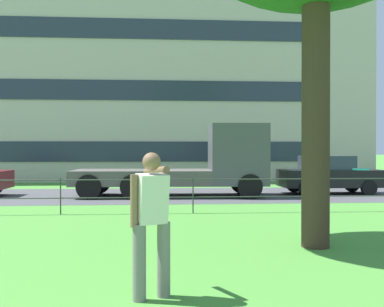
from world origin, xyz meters
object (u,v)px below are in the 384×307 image
at_px(person_thrower, 151,219).
at_px(flatbed_truck_right, 199,164).
at_px(car_black_left, 329,175).
at_px(apartment_building_background, 81,77).
at_px(frisbee, 361,169).

distance_m(person_thrower, flatbed_truck_right, 12.22).
xyz_separation_m(car_black_left, apartment_building_background, (-12.28, 14.96, 6.12)).
relative_size(frisbee, apartment_building_background, 0.01).
height_order(flatbed_truck_right, car_black_left, flatbed_truck_right).
relative_size(car_black_left, apartment_building_background, 0.11).
bearing_deg(car_black_left, frisbee, -108.20).
bearing_deg(person_thrower, frisbee, 27.18).
bearing_deg(apartment_building_background, frisbee, -71.36).
distance_m(person_thrower, apartment_building_background, 28.68).
bearing_deg(frisbee, apartment_building_background, 108.64).
bearing_deg(apartment_building_background, car_black_left, -50.63).
distance_m(person_thrower, car_black_left, 14.38).
distance_m(flatbed_truck_right, car_black_left, 5.34).
bearing_deg(flatbed_truck_right, person_thrower, -97.78).
distance_m(frisbee, flatbed_truck_right, 10.51).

